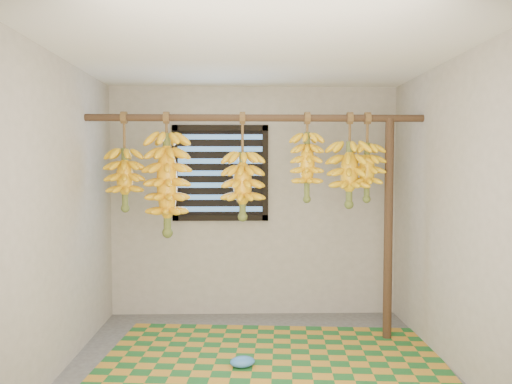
{
  "coord_description": "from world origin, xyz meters",
  "views": [
    {
      "loc": [
        -0.11,
        -3.74,
        1.58
      ],
      "look_at": [
        0.0,
        0.55,
        1.35
      ],
      "focal_mm": 35.0,
      "sensor_mm": 36.0,
      "label": 1
    }
  ],
  "objects_px": {
    "support_post": "(388,230)",
    "woven_mat": "(272,373)",
    "banana_bunch_c": "(243,185)",
    "banana_bunch_f": "(367,172)",
    "banana_bunch_a": "(125,179)",
    "banana_bunch_b": "(167,184)",
    "banana_bunch_e": "(349,174)",
    "plastic_bag": "(242,362)",
    "banana_bunch_d": "(307,167)"
  },
  "relations": [
    {
      "from": "support_post",
      "to": "woven_mat",
      "type": "bearing_deg",
      "value": -145.98
    },
    {
      "from": "woven_mat",
      "to": "plastic_bag",
      "type": "bearing_deg",
      "value": 155.61
    },
    {
      "from": "support_post",
      "to": "plastic_bag",
      "type": "height_order",
      "value": "support_post"
    },
    {
      "from": "banana_bunch_f",
      "to": "banana_bunch_e",
      "type": "bearing_deg",
      "value": 180.0
    },
    {
      "from": "banana_bunch_e",
      "to": "banana_bunch_f",
      "type": "relative_size",
      "value": 1.06
    },
    {
      "from": "banana_bunch_a",
      "to": "banana_bunch_f",
      "type": "height_order",
      "value": "same"
    },
    {
      "from": "banana_bunch_c",
      "to": "banana_bunch_d",
      "type": "xyz_separation_m",
      "value": [
        0.58,
        0.0,
        0.17
      ]
    },
    {
      "from": "banana_bunch_b",
      "to": "banana_bunch_d",
      "type": "height_order",
      "value": "same"
    },
    {
      "from": "banana_bunch_c",
      "to": "banana_bunch_e",
      "type": "height_order",
      "value": "same"
    },
    {
      "from": "banana_bunch_c",
      "to": "banana_bunch_f",
      "type": "relative_size",
      "value": 1.2
    },
    {
      "from": "woven_mat",
      "to": "banana_bunch_f",
      "type": "height_order",
      "value": "banana_bunch_f"
    },
    {
      "from": "banana_bunch_c",
      "to": "banana_bunch_f",
      "type": "bearing_deg",
      "value": 0.0
    },
    {
      "from": "plastic_bag",
      "to": "banana_bunch_b",
      "type": "height_order",
      "value": "banana_bunch_b"
    },
    {
      "from": "plastic_bag",
      "to": "banana_bunch_c",
      "type": "bearing_deg",
      "value": 89.87
    },
    {
      "from": "plastic_bag",
      "to": "banana_bunch_e",
      "type": "distance_m",
      "value": 1.85
    },
    {
      "from": "support_post",
      "to": "banana_bunch_c",
      "type": "height_order",
      "value": "banana_bunch_c"
    },
    {
      "from": "banana_bunch_d",
      "to": "banana_bunch_f",
      "type": "xyz_separation_m",
      "value": [
        0.54,
        -0.0,
        -0.05
      ]
    },
    {
      "from": "banana_bunch_e",
      "to": "support_post",
      "type": "bearing_deg",
      "value": -0.0
    },
    {
      "from": "banana_bunch_b",
      "to": "banana_bunch_e",
      "type": "distance_m",
      "value": 1.63
    },
    {
      "from": "woven_mat",
      "to": "banana_bunch_e",
      "type": "bearing_deg",
      "value": 45.17
    },
    {
      "from": "plastic_bag",
      "to": "banana_bunch_d",
      "type": "bearing_deg",
      "value": 47.82
    },
    {
      "from": "banana_bunch_f",
      "to": "plastic_bag",
      "type": "bearing_deg",
      "value": -150.29
    },
    {
      "from": "banana_bunch_b",
      "to": "banana_bunch_c",
      "type": "distance_m",
      "value": 0.67
    },
    {
      "from": "plastic_bag",
      "to": "banana_bunch_a",
      "type": "distance_m",
      "value": 1.86
    },
    {
      "from": "banana_bunch_a",
      "to": "banana_bunch_d",
      "type": "bearing_deg",
      "value": 0.0
    },
    {
      "from": "banana_bunch_b",
      "to": "woven_mat",
      "type": "bearing_deg",
      "value": -39.58
    },
    {
      "from": "banana_bunch_a",
      "to": "plastic_bag",
      "type": "bearing_deg",
      "value": -31.44
    },
    {
      "from": "banana_bunch_d",
      "to": "banana_bunch_f",
      "type": "bearing_deg",
      "value": -0.0
    },
    {
      "from": "plastic_bag",
      "to": "banana_bunch_f",
      "type": "bearing_deg",
      "value": 29.71
    },
    {
      "from": "plastic_bag",
      "to": "banana_bunch_a",
      "type": "height_order",
      "value": "banana_bunch_a"
    },
    {
      "from": "support_post",
      "to": "banana_bunch_b",
      "type": "distance_m",
      "value": 2.03
    },
    {
      "from": "woven_mat",
      "to": "banana_bunch_b",
      "type": "relative_size",
      "value": 2.52
    },
    {
      "from": "banana_bunch_b",
      "to": "banana_bunch_f",
      "type": "relative_size",
      "value": 1.38
    },
    {
      "from": "banana_bunch_f",
      "to": "banana_bunch_b",
      "type": "bearing_deg",
      "value": 180.0
    },
    {
      "from": "banana_bunch_a",
      "to": "banana_bunch_c",
      "type": "xyz_separation_m",
      "value": [
        1.04,
        0.0,
        -0.06
      ]
    },
    {
      "from": "banana_bunch_a",
      "to": "banana_bunch_d",
      "type": "xyz_separation_m",
      "value": [
        1.62,
        0.0,
        0.11
      ]
    },
    {
      "from": "woven_mat",
      "to": "banana_bunch_d",
      "type": "bearing_deg",
      "value": 64.4
    },
    {
      "from": "woven_mat",
      "to": "banana_bunch_c",
      "type": "bearing_deg",
      "value": 106.74
    },
    {
      "from": "support_post",
      "to": "banana_bunch_d",
      "type": "bearing_deg",
      "value": 180.0
    },
    {
      "from": "support_post",
      "to": "banana_bunch_a",
      "type": "relative_size",
      "value": 2.3
    },
    {
      "from": "banana_bunch_a",
      "to": "banana_bunch_e",
      "type": "xyz_separation_m",
      "value": [
        2.0,
        0.0,
        0.05
      ]
    },
    {
      "from": "plastic_bag",
      "to": "banana_bunch_b",
      "type": "bearing_deg",
      "value": 136.42
    },
    {
      "from": "support_post",
      "to": "banana_bunch_b",
      "type": "height_order",
      "value": "banana_bunch_b"
    },
    {
      "from": "banana_bunch_c",
      "to": "woven_mat",
      "type": "bearing_deg",
      "value": -73.26
    },
    {
      "from": "banana_bunch_a",
      "to": "banana_bunch_f",
      "type": "bearing_deg",
      "value": 0.0
    },
    {
      "from": "support_post",
      "to": "banana_bunch_e",
      "type": "xyz_separation_m",
      "value": [
        -0.36,
        0.0,
        0.5
      ]
    },
    {
      "from": "woven_mat",
      "to": "plastic_bag",
      "type": "distance_m",
      "value": 0.25
    },
    {
      "from": "banana_bunch_c",
      "to": "banana_bunch_a",
      "type": "bearing_deg",
      "value": 180.0
    },
    {
      "from": "woven_mat",
      "to": "banana_bunch_c",
      "type": "xyz_separation_m",
      "value": [
        -0.22,
        0.74,
        1.4
      ]
    },
    {
      "from": "banana_bunch_a",
      "to": "banana_bunch_c",
      "type": "relative_size",
      "value": 0.92
    }
  ]
}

